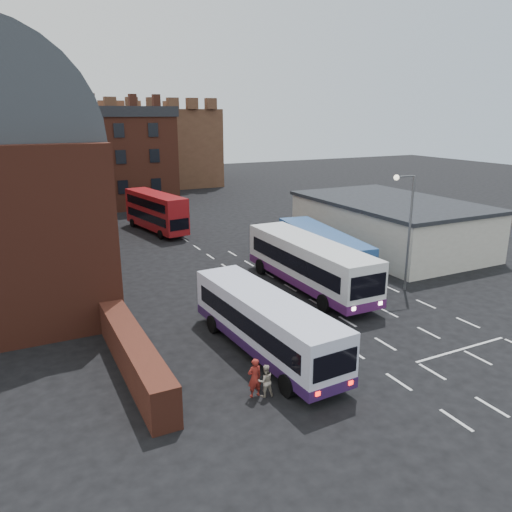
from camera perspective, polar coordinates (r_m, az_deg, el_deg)
name	(u,v)px	position (r m, az deg, el deg)	size (l,w,h in m)	color
ground	(344,346)	(26.24, 10.04, -10.05)	(180.00, 180.00, 0.00)	black
forecourt_wall	(134,355)	(23.59, -13.75, -10.98)	(1.20, 10.00, 1.80)	#602B1E
cream_building	(389,224)	(44.96, 14.97, 3.58)	(10.40, 16.40, 4.25)	beige
brick_terrace	(79,163)	(65.49, -19.54, 9.94)	(22.00, 10.00, 11.00)	brown
castle_keep	(137,147)	(87.28, -13.46, 12.04)	(22.00, 22.00, 12.00)	brown
bus_white_outbound	(265,320)	(24.41, 1.06, -7.36)	(3.16, 10.90, 2.94)	silver
bus_white_inbound	(309,261)	(33.32, 6.08, -0.55)	(3.12, 12.24, 3.34)	white
bus_blue	(322,248)	(37.30, 7.57, 0.93)	(4.09, 11.41, 3.04)	#2A5393
bus_red_double	(156,212)	(50.46, -11.37, 5.01)	(3.81, 9.87, 3.85)	maroon
street_lamp	(407,222)	(33.53, 16.86, 3.72)	(1.58, 0.39, 7.75)	#5B5C5F
pedestrian_red	(255,378)	(21.28, -0.16, -13.73)	(0.63, 0.41, 1.73)	maroon
pedestrian_beige	(265,381)	(21.38, 1.07, -14.06)	(0.69, 0.54, 1.43)	#B2A694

